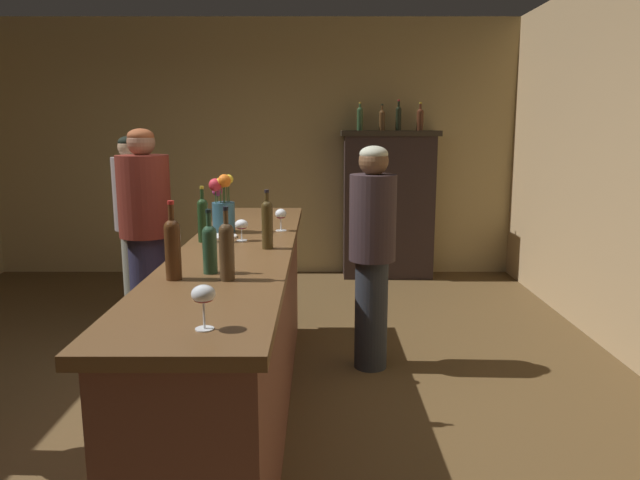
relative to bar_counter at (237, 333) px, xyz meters
The scene contains 21 objects.
floor 0.60m from the bar_counter, behind, with size 9.04×9.04×0.00m, color brown.
wall_back 3.71m from the bar_counter, 94.89° to the left, with size 6.00×0.12×2.85m, color tan.
bar_counter is the anchor object (origin of this frame).
display_cabinet 3.54m from the bar_counter, 69.76° to the left, with size 1.07×0.36×1.63m.
wine_bottle_syrah 0.69m from the bar_counter, 147.50° to the left, with size 0.06×0.06×0.32m.
wine_bottle_malbec 0.99m from the bar_counter, 103.65° to the right, with size 0.07×0.07×0.34m.
wine_bottle_riesling 0.87m from the bar_counter, 93.54° to the right, with size 0.07×0.07×0.29m.
wine_bottle_pinot 0.97m from the bar_counter, 85.40° to the right, with size 0.06×0.06×0.32m.
wine_bottle_chardonnay 0.67m from the bar_counter, 18.40° to the right, with size 0.06×0.06×0.32m.
wine_glass_front 1.50m from the bar_counter, 86.60° to the right, with size 0.08×0.08×0.15m.
wine_glass_mid 0.62m from the bar_counter, 88.98° to the left, with size 0.08×0.08×0.13m.
wine_glass_rear 0.81m from the bar_counter, 67.51° to the left, with size 0.07×0.07×0.14m.
flower_arrangement 0.83m from the bar_counter, 108.13° to the left, with size 0.15×0.14×0.37m.
cheese_plate 0.59m from the bar_counter, 115.36° to the left, with size 0.18×0.18×0.01m, color white.
display_bottle_left 3.65m from the bar_counter, 74.94° to the left, with size 0.07×0.07×0.30m.
display_bottle_midleft 3.71m from the bar_counter, 71.16° to the left, with size 0.06×0.06×0.28m.
display_bottle_center 3.77m from the bar_counter, 68.45° to the left, with size 0.06×0.06×0.33m.
display_bottle_midright 3.86m from the bar_counter, 65.03° to the left, with size 0.07×0.07×0.30m.
patron_in_grey 2.12m from the bar_counter, 122.82° to the left, with size 0.31×0.31×1.60m.
patron_in_navy 1.53m from the bar_counter, 125.68° to the left, with size 0.39×0.39×1.66m.
bartender 1.15m from the bar_counter, 42.15° to the left, with size 0.32×0.32×1.55m.
Camera 1 is at (0.76, -3.24, 1.66)m, focal length 33.09 mm.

